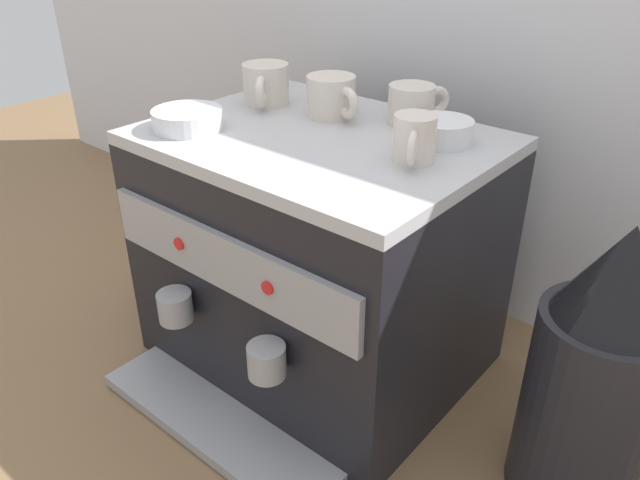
{
  "coord_description": "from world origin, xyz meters",
  "views": [
    {
      "loc": [
        0.6,
        -0.71,
        0.76
      ],
      "look_at": [
        0.0,
        0.0,
        0.24
      ],
      "focal_mm": 34.86,
      "sensor_mm": 36.0,
      "label": 1
    }
  ],
  "objects_px": {
    "ceramic_cup_1": "(332,97)",
    "ceramic_cup_3": "(265,84)",
    "milk_pitcher": "(189,248)",
    "ceramic_bowl_1": "(188,120)",
    "ceramic_cup_2": "(415,139)",
    "coffee_grinder": "(595,377)",
    "ceramic_cup_0": "(413,104)",
    "ceramic_bowl_0": "(443,132)",
    "espresso_machine": "(318,255)"
  },
  "relations": [
    {
      "from": "ceramic_cup_1",
      "to": "coffee_grinder",
      "type": "distance_m",
      "value": 0.59
    },
    {
      "from": "ceramic_cup_1",
      "to": "ceramic_cup_3",
      "type": "xyz_separation_m",
      "value": [
        -0.14,
        -0.02,
        0.0
      ]
    },
    {
      "from": "ceramic_cup_2",
      "to": "ceramic_bowl_1",
      "type": "height_order",
      "value": "ceramic_cup_2"
    },
    {
      "from": "espresso_machine",
      "to": "ceramic_cup_0",
      "type": "xyz_separation_m",
      "value": [
        0.08,
        0.15,
        0.25
      ]
    },
    {
      "from": "ceramic_cup_2",
      "to": "ceramic_bowl_0",
      "type": "bearing_deg",
      "value": 95.28
    },
    {
      "from": "ceramic_cup_0",
      "to": "ceramic_cup_2",
      "type": "bearing_deg",
      "value": -56.76
    },
    {
      "from": "ceramic_cup_3",
      "to": "ceramic_bowl_0",
      "type": "distance_m",
      "value": 0.35
    },
    {
      "from": "ceramic_cup_0",
      "to": "ceramic_cup_3",
      "type": "height_order",
      "value": "ceramic_cup_3"
    },
    {
      "from": "ceramic_cup_0",
      "to": "milk_pitcher",
      "type": "relative_size",
      "value": 0.68
    },
    {
      "from": "ceramic_cup_3",
      "to": "ceramic_bowl_0",
      "type": "bearing_deg",
      "value": 5.14
    },
    {
      "from": "espresso_machine",
      "to": "ceramic_cup_0",
      "type": "distance_m",
      "value": 0.3
    },
    {
      "from": "ceramic_cup_1",
      "to": "ceramic_bowl_0",
      "type": "height_order",
      "value": "ceramic_cup_1"
    },
    {
      "from": "coffee_grinder",
      "to": "milk_pitcher",
      "type": "height_order",
      "value": "coffee_grinder"
    },
    {
      "from": "ceramic_cup_2",
      "to": "ceramic_bowl_0",
      "type": "distance_m",
      "value": 0.1
    },
    {
      "from": "ceramic_bowl_1",
      "to": "coffee_grinder",
      "type": "relative_size",
      "value": 0.26
    },
    {
      "from": "ceramic_cup_0",
      "to": "espresso_machine",
      "type": "bearing_deg",
      "value": -118.04
    },
    {
      "from": "milk_pitcher",
      "to": "ceramic_bowl_1",
      "type": "bearing_deg",
      "value": -31.24
    },
    {
      "from": "ceramic_cup_2",
      "to": "coffee_grinder",
      "type": "height_order",
      "value": "ceramic_cup_2"
    },
    {
      "from": "ceramic_cup_0",
      "to": "ceramic_bowl_0",
      "type": "xyz_separation_m",
      "value": [
        0.09,
        -0.05,
        -0.01
      ]
    },
    {
      "from": "ceramic_cup_0",
      "to": "milk_pitcher",
      "type": "bearing_deg",
      "value": -164.34
    },
    {
      "from": "ceramic_cup_2",
      "to": "ceramic_cup_3",
      "type": "bearing_deg",
      "value": 169.8
    },
    {
      "from": "ceramic_cup_2",
      "to": "ceramic_bowl_1",
      "type": "distance_m",
      "value": 0.37
    },
    {
      "from": "ceramic_cup_1",
      "to": "ceramic_bowl_0",
      "type": "relative_size",
      "value": 1.31
    },
    {
      "from": "ceramic_cup_0",
      "to": "coffee_grinder",
      "type": "relative_size",
      "value": 0.24
    },
    {
      "from": "espresso_machine",
      "to": "ceramic_cup_1",
      "type": "height_order",
      "value": "ceramic_cup_1"
    },
    {
      "from": "espresso_machine",
      "to": "ceramic_cup_2",
      "type": "xyz_separation_m",
      "value": [
        0.17,
        0.0,
        0.25
      ]
    },
    {
      "from": "espresso_machine",
      "to": "ceramic_bowl_0",
      "type": "xyz_separation_m",
      "value": [
        0.17,
        0.1,
        0.24
      ]
    },
    {
      "from": "ceramic_cup_2",
      "to": "ceramic_bowl_1",
      "type": "bearing_deg",
      "value": -161.93
    },
    {
      "from": "ceramic_cup_0",
      "to": "ceramic_bowl_0",
      "type": "bearing_deg",
      "value": -30.48
    },
    {
      "from": "ceramic_bowl_1",
      "to": "ceramic_cup_1",
      "type": "bearing_deg",
      "value": 55.65
    },
    {
      "from": "coffee_grinder",
      "to": "milk_pitcher",
      "type": "distance_m",
      "value": 0.88
    },
    {
      "from": "ceramic_bowl_1",
      "to": "coffee_grinder",
      "type": "distance_m",
      "value": 0.71
    },
    {
      "from": "coffee_grinder",
      "to": "milk_pitcher",
      "type": "xyz_separation_m",
      "value": [
        -0.87,
        0.01,
        -0.13
      ]
    },
    {
      "from": "ceramic_cup_1",
      "to": "ceramic_cup_2",
      "type": "height_order",
      "value": "ceramic_cup_1"
    },
    {
      "from": "espresso_machine",
      "to": "ceramic_bowl_0",
      "type": "bearing_deg",
      "value": 30.44
    },
    {
      "from": "ceramic_cup_1",
      "to": "ceramic_bowl_1",
      "type": "height_order",
      "value": "ceramic_cup_1"
    },
    {
      "from": "ceramic_cup_2",
      "to": "ceramic_cup_1",
      "type": "bearing_deg",
      "value": 158.64
    },
    {
      "from": "ceramic_bowl_0",
      "to": "coffee_grinder",
      "type": "xyz_separation_m",
      "value": [
        0.31,
        -0.09,
        -0.25
      ]
    },
    {
      "from": "ceramic_cup_2",
      "to": "coffee_grinder",
      "type": "relative_size",
      "value": 0.21
    },
    {
      "from": "ceramic_bowl_0",
      "to": "ceramic_cup_1",
      "type": "bearing_deg",
      "value": -177.29
    },
    {
      "from": "ceramic_bowl_0",
      "to": "coffee_grinder",
      "type": "bearing_deg",
      "value": -15.94
    },
    {
      "from": "ceramic_cup_3",
      "to": "milk_pitcher",
      "type": "distance_m",
      "value": 0.45
    },
    {
      "from": "ceramic_cup_0",
      "to": "ceramic_cup_2",
      "type": "relative_size",
      "value": 1.17
    },
    {
      "from": "ceramic_bowl_0",
      "to": "espresso_machine",
      "type": "bearing_deg",
      "value": -149.56
    },
    {
      "from": "ceramic_cup_3",
      "to": "ceramic_cup_1",
      "type": "bearing_deg",
      "value": 8.81
    },
    {
      "from": "ceramic_cup_1",
      "to": "milk_pitcher",
      "type": "relative_size",
      "value": 0.76
    },
    {
      "from": "ceramic_cup_1",
      "to": "milk_pitcher",
      "type": "bearing_deg",
      "value": -168.5
    },
    {
      "from": "ceramic_cup_1",
      "to": "ceramic_cup_3",
      "type": "height_order",
      "value": "ceramic_cup_3"
    },
    {
      "from": "espresso_machine",
      "to": "ceramic_cup_1",
      "type": "distance_m",
      "value": 0.27
    },
    {
      "from": "espresso_machine",
      "to": "milk_pitcher",
      "type": "relative_size",
      "value": 3.47
    }
  ]
}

